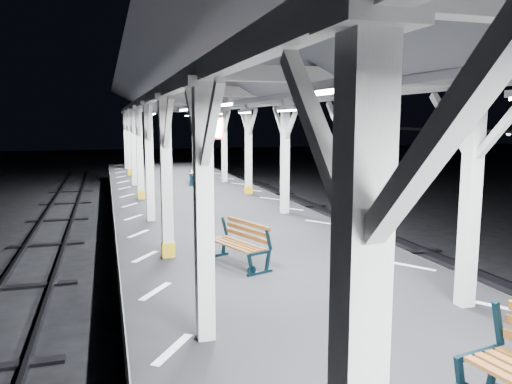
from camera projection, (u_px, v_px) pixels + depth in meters
name	position (u px, v px, depth m)	size (l,w,h in m)	color
ground	(294.00, 331.00, 9.08)	(120.00, 120.00, 0.00)	black
platform	(294.00, 305.00, 9.00)	(6.00, 50.00, 1.00)	black
hazard_stripes_left	(156.00, 291.00, 8.23)	(1.00, 48.00, 0.01)	silver
hazard_stripes_right	(413.00, 266.00, 9.63)	(1.00, 48.00, 0.01)	silver
canopy	(297.00, 75.00, 8.41)	(5.40, 49.00, 4.65)	silver
bench_mid	(240.00, 242.00, 9.73)	(1.05, 1.64, 0.83)	black
bench_far	(199.00, 171.00, 22.30)	(1.01, 1.99, 1.03)	black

